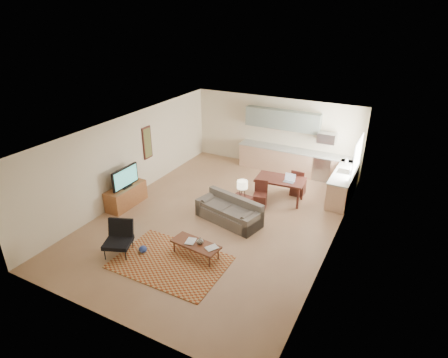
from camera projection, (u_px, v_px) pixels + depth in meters
The scene contains 25 objects.
room at pixel (219, 177), 10.53m from camera, with size 9.00×9.00×9.00m.
kitchen_counter_back at pixel (294, 162), 13.88m from camera, with size 4.26×0.64×0.92m, color tan, non-canonical shape.
kitchen_counter_right at pixel (343, 185), 12.08m from camera, with size 0.64×2.26×0.92m, color tan, non-canonical shape.
kitchen_range at pixel (323, 167), 13.42m from camera, with size 0.62×0.62×0.90m, color #A5A8AD.
kitchen_microwave at pixel (327, 138), 12.98m from camera, with size 0.62×0.40×0.35m, color #A5A8AD.
upper_cabinets at pixel (282, 119), 13.63m from camera, with size 2.80×0.34×0.70m, color gray.
window_right at pixel (358, 155), 11.50m from camera, with size 0.02×1.40×1.05m, color white.
wall_art_left at pixel (147, 143), 12.51m from camera, with size 0.06×0.42×1.10m, color olive, non-canonical shape.
triptych at pixel (273, 122), 13.99m from camera, with size 1.70×0.04×0.50m, color beige, non-canonical shape.
rug at pixel (170, 262), 9.17m from camera, with size 2.69×1.86×0.02m, color maroon.
sofa at pixel (229, 210), 10.79m from camera, with size 2.03×0.88×0.71m, color #564D44, non-canonical shape.
coffee_table at pixel (196, 250), 9.33m from camera, with size 1.27×0.50×0.38m, color #502716, non-canonical shape.
book_a at pixel (186, 241), 9.34m from camera, with size 0.29×0.35×0.03m, color maroon.
book_b at pixel (209, 246), 9.15m from camera, with size 0.34×0.37×0.02m, color navy.
vase at pixel (200, 241), 9.20m from camera, with size 0.21×0.21×0.18m, color black.
armchair at pixel (118, 240), 9.32m from camera, with size 0.74×0.74×0.85m, color black, non-canonical shape.
tv_credenza at pixel (126, 196), 11.68m from camera, with size 0.54×1.40×0.65m, color brown, non-canonical shape.
tv at pixel (125, 177), 11.38m from camera, with size 0.11×1.08×0.65m, color black, non-canonical shape.
console_table at pixel (242, 206), 11.08m from camera, with size 0.55×0.37×0.65m, color #3D1914, non-canonical shape.
table_lamp at pixel (242, 189), 10.84m from camera, with size 0.31×0.31×0.52m, color beige, non-canonical shape.
dining_table at pixel (280, 190), 11.94m from camera, with size 1.52×0.87×0.77m, color #3D1914, non-canonical shape.
dining_chair_near at pixel (260, 195), 11.53m from camera, with size 0.41×0.43×0.85m, color #3D1914, non-canonical shape.
dining_chair_far at pixel (299, 182), 12.30m from camera, with size 0.44×0.46×0.92m, color #3D1914, non-canonical shape.
laptop at pixel (289, 178), 11.52m from camera, with size 0.32×0.24×0.24m, color #A5A8AD, non-canonical shape.
soap_bottle at pixel (347, 160), 12.52m from camera, with size 0.09×0.09×0.19m, color beige.
Camera 1 is at (4.56, -8.42, 5.72)m, focal length 30.00 mm.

